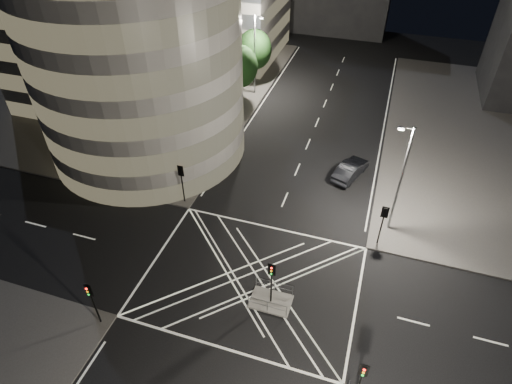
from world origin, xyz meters
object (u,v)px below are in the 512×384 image
(traffic_signal_fl, at_px, (181,177))
(street_lamp_left_far, at_px, (255,53))
(central_island, at_px, (271,301))
(traffic_signal_island, at_px, (272,276))
(traffic_signal_nl, at_px, (91,297))
(sedan, at_px, (350,170))
(traffic_signal_fr, at_px, (383,219))
(street_lamp_right_far, at_px, (400,178))
(street_lamp_left_near, at_px, (196,122))
(traffic_signal_nr, at_px, (362,377))

(traffic_signal_fl, xyz_separation_m, street_lamp_left_far, (-0.64, 23.20, 2.63))
(central_island, bearing_deg, traffic_signal_island, 0.00)
(traffic_signal_nl, relative_size, traffic_signal_island, 1.00)
(traffic_signal_fl, relative_size, traffic_signal_island, 1.00)
(sedan, bearing_deg, street_lamp_left_far, -25.15)
(traffic_signal_fr, relative_size, street_lamp_left_far, 0.40)
(traffic_signal_fl, height_order, street_lamp_right_far, street_lamp_right_far)
(traffic_signal_fl, distance_m, traffic_signal_nl, 13.60)
(central_island, height_order, traffic_signal_fl, traffic_signal_fl)
(street_lamp_right_far, bearing_deg, street_lamp_left_near, 170.97)
(central_island, bearing_deg, street_lamp_right_far, 54.70)
(traffic_signal_fl, xyz_separation_m, street_lamp_left_near, (-0.64, 5.20, 2.63))
(traffic_signal_nr, relative_size, traffic_signal_island, 1.00)
(sedan, bearing_deg, traffic_signal_nl, 77.30)
(traffic_signal_nl, height_order, traffic_signal_island, same)
(sedan, bearing_deg, central_island, 98.70)
(traffic_signal_fr, relative_size, sedan, 0.80)
(central_island, bearing_deg, street_lamp_left_far, 109.95)
(traffic_signal_nr, bearing_deg, central_island, 142.07)
(traffic_signal_fr, relative_size, traffic_signal_island, 1.00)
(central_island, distance_m, traffic_signal_nr, 9.08)
(traffic_signal_fr, height_order, traffic_signal_island, same)
(traffic_signal_fl, relative_size, street_lamp_right_far, 0.40)
(street_lamp_left_near, xyz_separation_m, sedan, (14.68, 3.49, -4.71))
(traffic_signal_nr, relative_size, street_lamp_left_far, 0.40)
(central_island, height_order, traffic_signal_fr, traffic_signal_fr)
(street_lamp_right_far, bearing_deg, traffic_signal_fl, -173.12)
(traffic_signal_island, relative_size, street_lamp_right_far, 0.40)
(street_lamp_left_near, bearing_deg, traffic_signal_fl, -83.03)
(traffic_signal_fl, height_order, traffic_signal_nr, same)
(street_lamp_left_near, bearing_deg, street_lamp_right_far, -9.03)
(traffic_signal_nl, distance_m, traffic_signal_island, 12.03)
(central_island, bearing_deg, traffic_signal_nr, -37.93)
(street_lamp_right_far, height_order, sedan, street_lamp_right_far)
(traffic_signal_nl, bearing_deg, street_lamp_right_far, 40.91)
(traffic_signal_fr, distance_m, sedan, 9.62)
(traffic_signal_fl, distance_m, street_lamp_right_far, 18.55)
(street_lamp_left_near, distance_m, street_lamp_left_far, 18.00)
(traffic_signal_nr, height_order, street_lamp_left_near, street_lamp_left_near)
(traffic_signal_nl, xyz_separation_m, street_lamp_left_near, (-0.64, 18.80, 2.63))
(sedan, bearing_deg, street_lamp_right_far, 142.35)
(traffic_signal_fl, xyz_separation_m, street_lamp_right_far, (18.24, 2.20, 2.63))
(traffic_signal_fr, bearing_deg, street_lamp_right_far, 73.89)
(traffic_signal_island, distance_m, sedan, 17.43)
(traffic_signal_fr, xyz_separation_m, sedan, (-3.56, 8.69, -2.09))
(street_lamp_left_far, xyz_separation_m, street_lamp_right_far, (18.87, -21.00, 0.00))
(traffic_signal_nr, xyz_separation_m, street_lamp_left_far, (-18.24, 36.80, 2.63))
(traffic_signal_island, bearing_deg, street_lamp_left_near, 130.27)
(sedan, bearing_deg, street_lamp_left_near, 32.89)
(traffic_signal_fr, bearing_deg, street_lamp_left_near, 164.08)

